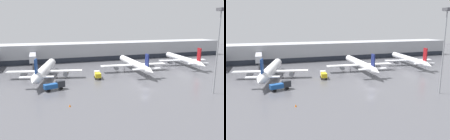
% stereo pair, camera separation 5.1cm
% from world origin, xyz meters
% --- Properties ---
extents(ground_plane, '(320.00, 320.00, 0.00)m').
position_xyz_m(ground_plane, '(0.00, 0.00, 0.00)').
color(ground_plane, '#4C4C51').
extents(terminal_building, '(160.00, 31.91, 9.00)m').
position_xyz_m(terminal_building, '(-0.37, 61.84, 4.50)').
color(terminal_building, '#9EA0A5').
rests_on(terminal_building, ground_plane).
extents(parked_jet_0, '(22.22, 37.75, 9.44)m').
position_xyz_m(parked_jet_0, '(34.64, 29.26, 2.89)').
color(parked_jet_0, silver).
rests_on(parked_jet_0, ground_plane).
extents(parked_jet_1, '(27.21, 36.95, 8.68)m').
position_xyz_m(parked_jet_1, '(7.59, 24.39, 3.09)').
color(parked_jet_1, white).
rests_on(parked_jet_1, ground_plane).
extents(parked_jet_2, '(25.70, 37.36, 8.83)m').
position_xyz_m(parked_jet_2, '(-26.96, 23.78, 3.05)').
color(parked_jet_2, white).
rests_on(parked_jet_2, ground_plane).
extents(service_truck_0, '(6.23, 3.38, 2.55)m').
position_xyz_m(service_truck_0, '(-24.89, 8.04, 1.44)').
color(service_truck_0, '#19478C').
rests_on(service_truck_0, ground_plane).
extents(service_truck_2, '(2.50, 4.95, 2.46)m').
position_xyz_m(service_truck_2, '(-9.65, 17.35, 1.44)').
color(service_truck_2, gold).
rests_on(service_truck_2, ground_plane).
extents(traffic_cone_0, '(0.39, 0.39, 0.67)m').
position_xyz_m(traffic_cone_0, '(42.21, 34.34, 0.34)').
color(traffic_cone_0, orange).
rests_on(traffic_cone_0, ground_plane).
extents(traffic_cone_1, '(0.38, 0.38, 0.75)m').
position_xyz_m(traffic_cone_1, '(-9.81, 20.42, 0.37)').
color(traffic_cone_1, orange).
rests_on(traffic_cone_1, ground_plane).
extents(traffic_cone_2, '(0.51, 0.51, 0.57)m').
position_xyz_m(traffic_cone_2, '(-22.88, -6.62, 0.29)').
color(traffic_cone_2, orange).
rests_on(traffic_cone_2, ground_plane).
extents(apron_light_mast_0, '(1.80, 1.80, 22.75)m').
position_xyz_m(apron_light_mast_0, '(15.91, -9.53, 17.43)').
color(apron_light_mast_0, gray).
rests_on(apron_light_mast_0, ground_plane).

